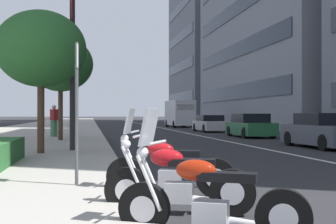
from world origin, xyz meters
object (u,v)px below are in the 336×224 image
motorcycle_second_in_row (207,200)px  car_following_behind (250,126)px  car_far_down_avenue (210,124)px  delivery_van_ahead (180,113)px  street_tree_far_plaza (61,64)px  motorcycle_nearest_camera (177,184)px  motorcycle_under_tarp (168,170)px  car_approaching_light (323,132)px  parking_sign_by_curb (77,99)px  pedestrian_on_plaza (54,120)px  street_tree_near_plaza_corner (41,49)px

motorcycle_second_in_row → car_following_behind: bearing=-85.5°
motorcycle_second_in_row → car_far_down_avenue: size_ratio=0.45×
delivery_van_ahead → street_tree_far_plaza: 25.72m
motorcycle_nearest_camera → car_following_behind: car_following_behind is taller
motorcycle_second_in_row → street_tree_far_plaza: size_ratio=0.41×
motorcycle_under_tarp → car_far_down_avenue: bearing=-90.0°
car_approaching_light → parking_sign_by_curb: (-8.85, 9.57, 0.99)m
car_approaching_light → street_tree_far_plaza: size_ratio=0.89×
car_approaching_light → motorcycle_second_in_row: bearing=144.8°
motorcycle_second_in_row → pedestrian_on_plaza: 20.38m
motorcycle_nearest_camera → car_following_behind: size_ratio=0.49×
motorcycle_second_in_row → parking_sign_by_curb: size_ratio=0.80×
motorcycle_second_in_row → motorcycle_under_tarp: size_ratio=0.94×
street_tree_far_plaza → motorcycle_under_tarp: bearing=-169.4°
car_far_down_avenue → delivery_van_ahead: size_ratio=0.82×
motorcycle_under_tarp → car_far_down_avenue: 26.86m
pedestrian_on_plaza → motorcycle_under_tarp: bearing=-116.1°
street_tree_far_plaza → parking_sign_by_curb: bearing=-175.2°
pedestrian_on_plaza → car_far_down_avenue: bearing=0.2°
car_far_down_avenue → pedestrian_on_plaza: bearing=126.3°
car_far_down_avenue → delivery_van_ahead: 11.89m
motorcycle_second_in_row → street_tree_far_plaza: bearing=-54.9°
street_tree_near_plaza_corner → street_tree_far_plaza: size_ratio=0.92×
pedestrian_on_plaza → street_tree_near_plaza_corner: bearing=-124.2°
motorcycle_under_tarp → car_approaching_light: 12.40m
street_tree_near_plaza_corner → delivery_van_ahead: bearing=-19.2°
car_following_behind → pedestrian_on_plaza: (-0.19, 11.24, 0.36)m
street_tree_near_plaza_corner → motorcycle_under_tarp: bearing=-158.6°
car_far_down_avenue → street_tree_far_plaza: street_tree_far_plaza is taller
delivery_van_ahead → street_tree_far_plaza: bearing=154.3°
motorcycle_under_tarp → street_tree_near_plaza_corner: size_ratio=0.47×
delivery_van_ahead → street_tree_near_plaza_corner: bearing=159.1°
motorcycle_second_in_row → motorcycle_nearest_camera: size_ratio=0.98×
motorcycle_nearest_camera → car_approaching_light: (10.72, -8.16, 0.24)m
motorcycle_nearest_camera → pedestrian_on_plaza: (18.86, 3.12, 0.60)m
motorcycle_nearest_camera → car_approaching_light: bearing=-109.4°
parking_sign_by_curb → street_tree_far_plaza: bearing=4.8°
car_following_behind → parking_sign_by_curb: parking_sign_by_curb is taller
car_following_behind → street_tree_near_plaza_corner: 15.41m
parking_sign_by_curb → motorcycle_second_in_row: bearing=-154.4°
motorcycle_under_tarp → pedestrian_on_plaza: bearing=-62.9°
car_following_behind → pedestrian_on_plaza: size_ratio=2.43×
motorcycle_second_in_row → car_approaching_light: 14.44m
motorcycle_second_in_row → delivery_van_ahead: (40.14, -7.78, 1.02)m
motorcycle_under_tarp → delivery_van_ahead: bearing=-84.9°
delivery_van_ahead → pedestrian_on_plaza: bearing=149.6°
motorcycle_nearest_camera → pedestrian_on_plaza: 19.13m
delivery_van_ahead → pedestrian_on_plaza: delivery_van_ahead is taller
motorcycle_second_in_row → motorcycle_under_tarp: motorcycle_under_tarp is taller
car_following_behind → car_far_down_avenue: 7.97m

